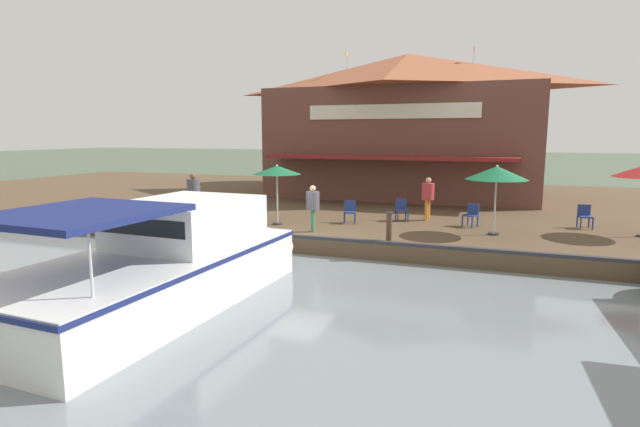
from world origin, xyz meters
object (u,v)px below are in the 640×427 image
(cafe_chair_beside_entrance, at_px, (260,208))
(motorboat_fourth_along, at_px, (178,260))
(waterfront_restaurant, at_px, (406,124))
(cafe_chair_back_row_seat, at_px, (242,214))
(patio_umbrella_far_corner, at_px, (277,170))
(patio_umbrella_mid_patio_right, at_px, (497,173))
(cafe_chair_under_first_umbrella, at_px, (402,208))
(cafe_chair_far_corner_seat, at_px, (585,215))
(cafe_chair_mid_patio, at_px, (350,211))
(person_at_quay_edge, at_px, (193,190))
(person_near_entrance, at_px, (313,203))
(cafe_chair_facing_river, at_px, (471,214))
(person_mid_patio, at_px, (428,194))
(tree_behind_restaurant, at_px, (319,115))
(mooring_post, at_px, (389,227))

(cafe_chair_beside_entrance, bearing_deg, motorboat_fourth_along, 11.81)
(waterfront_restaurant, xyz_separation_m, cafe_chair_back_row_seat, (12.21, -3.78, -3.47))
(patio_umbrella_far_corner, relative_size, cafe_chair_back_row_seat, 2.66)
(patio_umbrella_mid_patio_right, height_order, cafe_chair_under_first_umbrella, patio_umbrella_mid_patio_right)
(cafe_chair_far_corner_seat, xyz_separation_m, cafe_chair_mid_patio, (1.87, -8.33, 0.00))
(cafe_chair_under_first_umbrella, bearing_deg, person_at_quay_edge, -73.47)
(cafe_chair_under_first_umbrella, relative_size, motorboat_fourth_along, 0.09)
(cafe_chair_back_row_seat, bearing_deg, cafe_chair_mid_patio, 120.13)
(waterfront_restaurant, relative_size, patio_umbrella_mid_patio_right, 6.18)
(patio_umbrella_mid_patio_right, distance_m, person_near_entrance, 6.27)
(cafe_chair_facing_river, bearing_deg, person_at_quay_edge, -79.73)
(person_near_entrance, bearing_deg, cafe_chair_under_first_umbrella, 143.81)
(cafe_chair_back_row_seat, relative_size, person_at_quay_edge, 0.47)
(cafe_chair_under_first_umbrella, bearing_deg, patio_umbrella_mid_patio_right, 63.16)
(waterfront_restaurant, relative_size, person_at_quay_edge, 8.02)
(cafe_chair_back_row_seat, bearing_deg, cafe_chair_beside_entrance, 178.27)
(patio_umbrella_far_corner, distance_m, cafe_chair_beside_entrance, 1.99)
(cafe_chair_under_first_umbrella, xyz_separation_m, person_mid_patio, (-0.38, 0.96, 0.59))
(cafe_chair_back_row_seat, xyz_separation_m, person_mid_patio, (-3.67, 6.27, 0.59))
(person_near_entrance, bearing_deg, cafe_chair_beside_entrance, -118.27)
(person_near_entrance, distance_m, person_mid_patio, 5.09)
(waterfront_restaurant, relative_size, tree_behind_restaurant, 2.07)
(cafe_chair_back_row_seat, height_order, cafe_chair_facing_river, same)
(cafe_chair_under_first_umbrella, distance_m, person_at_quay_edge, 8.38)
(motorboat_fourth_along, bearing_deg, patio_umbrella_mid_patio_right, 137.03)
(motorboat_fourth_along, xyz_separation_m, mooring_post, (-5.19, 4.10, 0.16))
(cafe_chair_beside_entrance, bearing_deg, cafe_chair_far_corner_seat, 102.02)
(mooring_post, bearing_deg, patio_umbrella_far_corner, -110.82)
(cafe_chair_under_first_umbrella, distance_m, motorboat_fourth_along, 10.16)
(cafe_chair_under_first_umbrella, distance_m, cafe_chair_mid_patio, 2.15)
(person_at_quay_edge, distance_m, motorboat_fourth_along, 8.34)
(cafe_chair_under_first_umbrella, distance_m, tree_behind_restaurant, 16.64)
(cafe_chair_under_first_umbrella, bearing_deg, cafe_chair_beside_entrance, -70.42)
(person_near_entrance, bearing_deg, cafe_chair_facing_river, 119.73)
(motorboat_fourth_along, bearing_deg, mooring_post, 141.67)
(waterfront_restaurant, relative_size, mooring_post, 14.95)
(tree_behind_restaurant, bearing_deg, cafe_chair_back_row_seat, 10.67)
(cafe_chair_far_corner_seat, distance_m, motorboat_fourth_along, 14.39)
(patio_umbrella_mid_patio_right, distance_m, cafe_chair_beside_entrance, 8.91)
(cafe_chair_under_first_umbrella, relative_size, mooring_post, 0.87)
(cafe_chair_back_row_seat, relative_size, person_near_entrance, 0.52)
(person_mid_patio, bearing_deg, patio_umbrella_far_corner, -60.93)
(patio_umbrella_mid_patio_right, distance_m, cafe_chair_mid_patio, 5.53)
(cafe_chair_under_first_umbrella, xyz_separation_m, person_at_quay_edge, (2.38, -8.00, 0.68))
(cafe_chair_back_row_seat, xyz_separation_m, cafe_chair_mid_patio, (-2.06, 3.55, 0.00))
(person_at_quay_edge, bearing_deg, waterfront_restaurant, 150.20)
(mooring_post, bearing_deg, cafe_chair_facing_river, 149.61)
(mooring_post, bearing_deg, cafe_chair_beside_entrance, -112.86)
(patio_umbrella_mid_patio_right, distance_m, patio_umbrella_far_corner, 7.76)
(cafe_chair_facing_river, relative_size, motorboat_fourth_along, 0.09)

